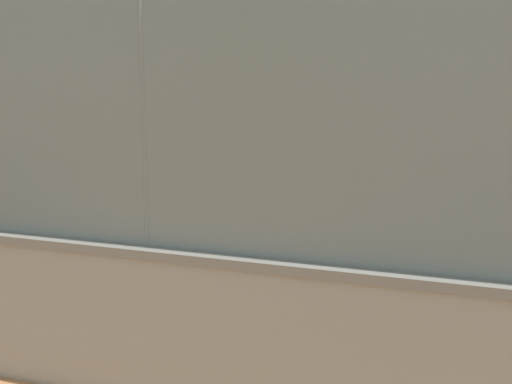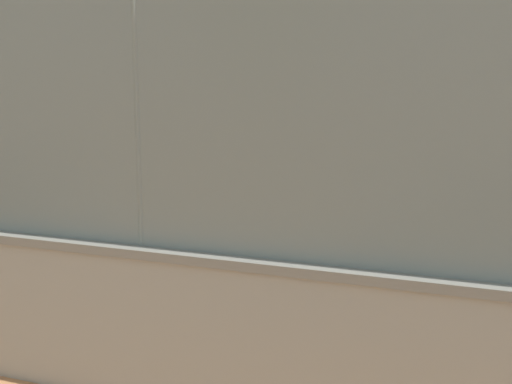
% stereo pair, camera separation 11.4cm
% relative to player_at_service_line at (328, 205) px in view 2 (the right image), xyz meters
% --- Properties ---
extents(ground_plane, '(260.00, 260.00, 0.00)m').
position_rel_player_at_service_line_xyz_m(ground_plane, '(3.75, -8.04, -0.94)').
color(ground_plane, '#A36B42').
extents(player_at_service_line, '(1.21, 0.74, 1.60)m').
position_rel_player_at_service_line_xyz_m(player_at_service_line, '(0.00, 0.00, 0.00)').
color(player_at_service_line, '#591919').
rests_on(player_at_service_line, ground_plane).
extents(player_foreground_swinging, '(1.11, 0.79, 1.73)m').
position_rel_player_at_service_line_xyz_m(player_foreground_swinging, '(-2.02, -4.75, 0.08)').
color(player_foreground_swinging, '#B2B2B2').
rests_on(player_foreground_swinging, ground_plane).
extents(player_near_wall_returning, '(0.96, 0.93, 1.71)m').
position_rel_player_at_service_line_xyz_m(player_near_wall_returning, '(2.46, -3.99, 0.07)').
color(player_near_wall_returning, '#B2B2B2').
rests_on(player_near_wall_returning, ground_plane).
extents(sports_ball, '(0.23, 0.23, 0.23)m').
position_rel_player_at_service_line_xyz_m(sports_ball, '(-0.33, 1.17, -0.83)').
color(sports_ball, orange).
rests_on(sports_ball, ground_plane).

